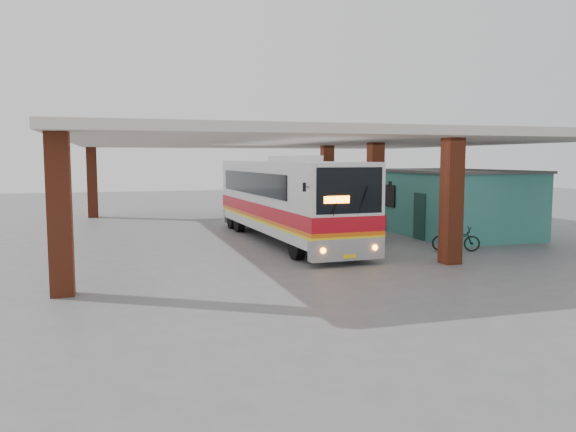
% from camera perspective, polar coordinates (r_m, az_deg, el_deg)
% --- Properties ---
extents(ground, '(90.00, 90.00, 0.00)m').
position_cam_1_polar(ground, '(21.68, 5.04, -3.84)').
color(ground, '#515154').
rests_on(ground, ground).
extents(brick_columns, '(20.10, 21.60, 4.35)m').
position_cam_1_polar(brick_columns, '(26.59, 3.90, 2.67)').
color(brick_columns, maroon).
rests_on(brick_columns, ground).
extents(canopy_roof, '(21.00, 23.00, 0.30)m').
position_cam_1_polar(canopy_roof, '(27.67, 1.01, 7.62)').
color(canopy_roof, beige).
rests_on(canopy_roof, brick_columns).
extents(shop_building, '(5.20, 8.20, 3.11)m').
position_cam_1_polar(shop_building, '(28.50, 16.10, 1.43)').
color(shop_building, teal).
rests_on(shop_building, ground).
extents(coach_bus, '(3.30, 13.03, 3.76)m').
position_cam_1_polar(coach_bus, '(24.70, -0.19, 1.73)').
color(coach_bus, silver).
rests_on(coach_bus, ground).
extents(motorcycle, '(1.96, 1.34, 0.98)m').
position_cam_1_polar(motorcycle, '(23.10, 16.69, -2.25)').
color(motorcycle, black).
rests_on(motorcycle, ground).
extents(pedestrian, '(0.69, 0.50, 1.75)m').
position_cam_1_polar(pedestrian, '(22.30, 15.69, -1.50)').
color(pedestrian, '#B42A16').
rests_on(pedestrian, ground).
extents(red_chair, '(0.44, 0.44, 0.82)m').
position_cam_1_polar(red_chair, '(29.07, 9.64, -0.68)').
color(red_chair, '#AF1C12').
rests_on(red_chair, ground).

